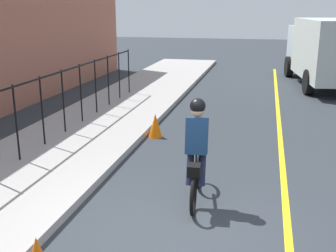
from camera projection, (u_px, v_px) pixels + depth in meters
ground_plane at (176, 237)px, 6.17m from camera, size 80.00×80.00×0.00m
lane_line_centre at (289, 251)px, 5.82m from camera, size 36.00×0.12×0.01m
cyclist_lead at (197, 152)px, 7.03m from camera, size 1.71×0.38×1.83m
box_truck_background at (329, 49)px, 17.40m from camera, size 6.95×3.22×2.78m
traffic_cone_near at (155, 125)px, 10.84m from camera, size 0.36×0.36×0.61m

